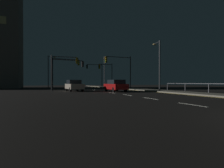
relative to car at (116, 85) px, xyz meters
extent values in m
plane|color=black|center=(-1.38, -1.85, -0.82)|extent=(112.00, 112.00, 0.00)
cube|color=gray|center=(5.87, -1.85, -0.75)|extent=(2.97, 77.00, 0.14)
cube|color=silver|center=(-1.38, -14.35, -0.82)|extent=(0.14, 2.00, 0.01)
cube|color=silver|center=(-1.38, -10.35, -0.82)|extent=(0.14, 2.00, 0.01)
cube|color=silver|center=(-1.38, -6.35, -0.82)|extent=(0.14, 2.00, 0.01)
cube|color=silver|center=(-1.38, -2.35, -0.82)|extent=(0.14, 2.00, 0.01)
cube|color=silver|center=(-1.38, 1.65, -0.82)|extent=(0.14, 2.00, 0.01)
cube|color=silver|center=(-1.38, 5.65, -0.82)|extent=(0.14, 2.00, 0.01)
cube|color=silver|center=(-1.38, 9.65, -0.82)|extent=(0.14, 2.00, 0.01)
cube|color=silver|center=(-1.38, 13.65, -0.82)|extent=(0.14, 2.00, 0.01)
cube|color=silver|center=(-1.38, 17.65, -0.82)|extent=(0.14, 2.00, 0.01)
cube|color=silver|center=(-1.38, 21.65, -0.82)|extent=(0.14, 2.00, 0.01)
cube|color=silver|center=(-1.38, 25.65, -0.82)|extent=(0.14, 2.00, 0.01)
cube|color=gold|center=(4.14, 3.15, -0.82)|extent=(0.14, 53.00, 0.01)
cube|color=#B71414|center=(0.00, 0.07, -0.15)|extent=(1.84, 4.41, 0.70)
cube|color=#1E2328|center=(0.00, -0.18, 0.47)|extent=(1.61, 2.47, 0.55)
cylinder|color=black|center=(-0.81, 1.47, -0.50)|extent=(0.22, 0.64, 0.64)
cylinder|color=black|center=(0.79, 1.48, -0.50)|extent=(0.22, 0.64, 0.64)
cylinder|color=black|center=(-0.79, -1.34, -0.50)|extent=(0.22, 0.64, 0.64)
cylinder|color=black|center=(0.81, -1.34, -0.50)|extent=(0.22, 0.64, 0.64)
cube|color=beige|center=(-4.93, 3.31, -0.15)|extent=(2.07, 4.50, 0.70)
cube|color=#1E2328|center=(-4.95, 3.56, 0.47)|extent=(1.74, 2.55, 0.55)
cylinder|color=black|center=(-4.05, 1.95, -0.50)|extent=(0.26, 0.65, 0.64)
cylinder|color=black|center=(-5.65, 1.85, -0.50)|extent=(0.26, 0.65, 0.64)
cylinder|color=black|center=(-4.21, 4.76, -0.50)|extent=(0.26, 0.65, 0.64)
cylinder|color=black|center=(-5.81, 4.67, -0.50)|extent=(0.26, 0.65, 0.64)
cylinder|color=#4C4C51|center=(4.94, 14.12, 1.91)|extent=(0.16, 0.16, 5.18)
cylinder|color=#4C4C51|center=(3.45, 13.91, 4.25)|extent=(2.99, 0.53, 0.11)
cube|color=olive|center=(1.97, 13.70, 3.73)|extent=(0.33, 0.38, 0.95)
sphere|color=black|center=(1.82, 13.68, 4.03)|extent=(0.20, 0.20, 0.20)
sphere|color=black|center=(1.82, 13.68, 3.73)|extent=(0.20, 0.20, 0.20)
sphere|color=#19D84C|center=(1.82, 13.68, 3.43)|extent=(0.20, 0.20, 0.20)
cylinder|color=#2D3033|center=(-7.80, 6.60, 1.88)|extent=(0.16, 0.16, 5.41)
cylinder|color=#38383D|center=(-5.93, 6.36, 4.34)|extent=(3.74, 0.59, 0.11)
cube|color=olive|center=(-4.07, 6.13, 3.81)|extent=(0.32, 0.37, 0.95)
sphere|color=black|center=(-3.92, 6.11, 4.11)|extent=(0.20, 0.20, 0.20)
sphere|color=black|center=(-3.92, 6.11, 3.81)|extent=(0.20, 0.20, 0.20)
sphere|color=#19D84C|center=(-3.92, 6.11, 3.51)|extent=(0.20, 0.20, 0.20)
cylinder|color=#2D3033|center=(5.07, 5.61, 2.11)|extent=(0.16, 0.16, 5.58)
cylinder|color=#2D3033|center=(2.82, 5.56, 4.65)|extent=(4.48, 0.21, 0.11)
cube|color=olive|center=(0.58, 5.51, 4.13)|extent=(0.29, 0.35, 0.95)
sphere|color=black|center=(0.43, 5.51, 4.43)|extent=(0.20, 0.20, 0.20)
sphere|color=black|center=(0.43, 5.51, 4.13)|extent=(0.20, 0.20, 0.20)
sphere|color=#19D84C|center=(0.43, 5.51, 3.83)|extent=(0.20, 0.20, 0.20)
cylinder|color=#38383D|center=(-7.72, 9.76, 1.94)|extent=(0.16, 0.16, 5.52)
cylinder|color=#38383D|center=(-5.41, 9.82, 4.45)|extent=(4.61, 0.22, 0.11)
cube|color=olive|center=(-3.11, 9.88, 3.92)|extent=(0.29, 0.35, 0.95)
sphere|color=black|center=(-2.96, 9.88, 4.22)|extent=(0.20, 0.20, 0.20)
sphere|color=black|center=(-2.96, 9.88, 3.92)|extent=(0.20, 0.20, 0.20)
sphere|color=#19D84C|center=(-2.96, 9.88, 3.62)|extent=(0.20, 0.20, 0.20)
cylinder|color=#2D3033|center=(4.62, 20.19, 2.18)|extent=(0.16, 0.16, 5.72)
cylinder|color=#38383D|center=(2.78, 20.35, 4.79)|extent=(3.70, 0.44, 0.11)
cube|color=black|center=(0.94, 20.52, 4.26)|extent=(0.31, 0.36, 0.95)
sphere|color=black|center=(0.78, 20.53, 4.56)|extent=(0.20, 0.20, 0.20)
sphere|color=black|center=(0.78, 20.53, 4.26)|extent=(0.20, 0.20, 0.20)
sphere|color=#19D84C|center=(0.78, 20.53, 3.96)|extent=(0.20, 0.20, 0.20)
cylinder|color=#2D3033|center=(-7.66, 6.62, 1.68)|extent=(0.16, 0.16, 5.01)
cylinder|color=#38383D|center=(-5.31, 6.89, 3.94)|extent=(4.72, 0.64, 0.11)
cube|color=black|center=(-2.96, 7.15, 3.41)|extent=(0.32, 0.37, 0.95)
sphere|color=black|center=(-2.80, 7.17, 3.71)|extent=(0.20, 0.20, 0.20)
sphere|color=black|center=(-2.80, 7.17, 3.41)|extent=(0.20, 0.20, 0.20)
sphere|color=#19D84C|center=(-2.80, 7.17, 3.11)|extent=(0.20, 0.20, 0.20)
cylinder|color=#4C4C51|center=(5.86, 21.97, 3.27)|extent=(0.18, 0.18, 7.91)
cylinder|color=#4C4C51|center=(6.16, 22.91, 7.08)|extent=(0.71, 1.92, 0.10)
ellipsoid|color=#F9D172|center=(6.47, 23.85, 6.98)|extent=(0.56, 0.36, 0.24)
cylinder|color=#4C4C51|center=(-7.90, 22.60, 2.96)|extent=(0.18, 0.18, 7.56)
cylinder|color=#4C4C51|center=(-7.14, 22.99, 6.59)|extent=(1.56, 0.87, 0.10)
ellipsoid|color=#F9D172|center=(-6.39, 23.38, 6.49)|extent=(0.56, 0.36, 0.24)
cylinder|color=#2D3033|center=(5.20, -2.46, 2.60)|extent=(0.18, 0.18, 6.56)
cylinder|color=#2D3033|center=(5.26, -1.80, 5.73)|extent=(0.21, 1.33, 0.10)
ellipsoid|color=#F9D172|center=(5.32, -1.14, 5.63)|extent=(0.56, 0.36, 0.24)
cylinder|color=#59595E|center=(7.21, -8.13, -0.21)|extent=(0.09, 0.09, 0.95)
cylinder|color=#59595E|center=(7.21, -4.83, -0.21)|extent=(0.09, 0.09, 0.95)
cylinder|color=#59595E|center=(7.21, -1.52, -0.21)|extent=(0.09, 0.09, 0.95)
cube|color=#EACC7A|center=(-16.28, 18.29, 12.60)|extent=(1.10, 0.06, 1.50)
camera|label=1|loc=(-8.95, -21.76, 0.40)|focal=28.42mm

